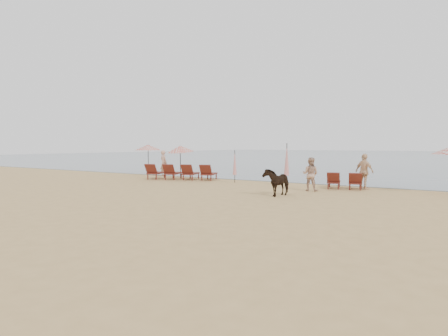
% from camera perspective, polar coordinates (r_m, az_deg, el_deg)
% --- Properties ---
extents(ground, '(120.00, 120.00, 0.00)m').
position_cam_1_polar(ground, '(14.87, -10.32, -5.23)').
color(ground, tan).
rests_on(ground, ground).
extents(sea, '(160.00, 140.00, 0.06)m').
position_cam_1_polar(sea, '(91.42, 25.82, 1.75)').
color(sea, '#51606B').
rests_on(sea, ground).
extents(lounger_cluster_left, '(4.76, 3.20, 0.70)m').
position_cam_1_polar(lounger_cluster_left, '(24.47, -6.58, -0.65)').
color(lounger_cluster_left, maroon).
rests_on(lounger_cluster_left, ground).
extents(lounger_cluster_right, '(1.97, 1.92, 0.59)m').
position_cam_1_polar(lounger_cluster_right, '(20.07, 17.87, -1.90)').
color(lounger_cluster_right, maroon).
rests_on(lounger_cluster_right, ground).
extents(umbrella_open_left_a, '(2.02, 2.02, 2.30)m').
position_cam_1_polar(umbrella_open_left_a, '(29.20, -11.49, 3.09)').
color(umbrella_open_left_a, black).
rests_on(umbrella_open_left_a, ground).
extents(umbrella_open_left_b, '(1.81, 1.84, 2.31)m').
position_cam_1_polar(umbrella_open_left_b, '(25.77, -6.68, 2.93)').
color(umbrella_open_left_b, black).
rests_on(umbrella_open_left_b, ground).
extents(umbrella_closed_left, '(0.29, 0.29, 2.36)m').
position_cam_1_polar(umbrella_closed_left, '(20.83, 9.54, 1.26)').
color(umbrella_closed_left, black).
rests_on(umbrella_closed_left, ground).
extents(umbrella_closed_right, '(0.24, 0.24, 1.96)m').
position_cam_1_polar(umbrella_closed_right, '(22.23, 1.65, 0.82)').
color(umbrella_closed_right, black).
rests_on(umbrella_closed_right, ground).
extents(cow, '(0.85, 1.53, 1.23)m').
position_cam_1_polar(cow, '(16.79, 8.06, -2.10)').
color(cow, black).
rests_on(cow, ground).
extents(beachgoer_left, '(0.79, 0.64, 1.87)m').
position_cam_1_polar(beachgoer_left, '(27.63, -9.18, 0.74)').
color(beachgoer_left, '#D9A087').
rests_on(beachgoer_left, ground).
extents(beachgoer_right_a, '(0.83, 0.66, 1.65)m').
position_cam_1_polar(beachgoer_right_a, '(18.82, 13.03, -0.92)').
color(beachgoer_right_a, tan).
rests_on(beachgoer_right_a, ground).
extents(beachgoer_right_b, '(1.15, 0.90, 1.82)m').
position_cam_1_polar(beachgoer_right_b, '(20.20, 20.61, -0.51)').
color(beachgoer_right_b, '#E3B88E').
rests_on(beachgoer_right_b, ground).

